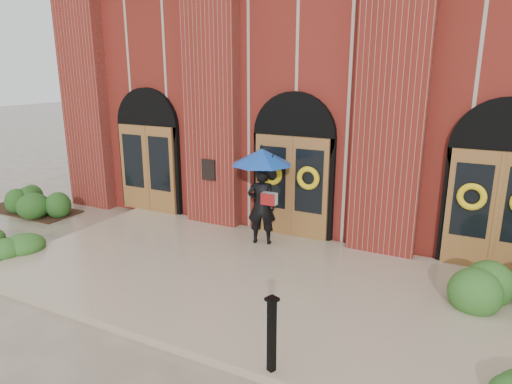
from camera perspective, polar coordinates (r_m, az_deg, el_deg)
The scene contains 7 objects.
ground at distance 9.44m, azimuth -2.31°, elevation -11.36°, with size 90.00×90.00×0.00m, color gray.
landing at distance 9.53m, azimuth -1.86°, elevation -10.60°, with size 10.00×5.30×0.15m, color tan.
church_building at distance 16.66m, azimuth 12.91°, elevation 12.41°, with size 16.20×12.53×7.00m.
man_with_umbrella at distance 10.60m, azimuth 0.74°, elevation 1.77°, with size 1.79×1.79×2.29m.
metal_post at distance 6.51m, azimuth 1.97°, elevation -17.21°, with size 0.20×0.20×1.12m.
hedge_wall_left at distance 15.46m, azimuth -26.37°, elevation -0.86°, with size 2.78×1.11×0.71m, color #1F4617.
hedge_front_left at distance 12.37m, azimuth -29.39°, elevation -5.64°, with size 1.32×1.13×0.47m, color #29581E.
Camera 1 is at (4.18, -7.33, 4.24)m, focal length 32.00 mm.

